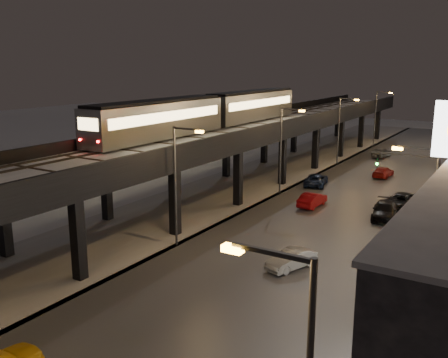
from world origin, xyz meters
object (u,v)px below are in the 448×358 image
Objects in this scene: car_mid_silver at (316,180)px; car_onc_dark at (401,202)px; car_near_white at (312,200)px; car_mid_dark at (383,172)px; car_onc_white at (385,211)px; car_far_white at (381,153)px; car_onc_silver at (291,260)px; subway_train at (212,111)px.

car_onc_dark reaches higher than car_mid_silver.
car_near_white is 8.66m from car_mid_silver.
car_mid_dark is 17.17m from car_onc_white.
car_near_white reaches higher than car_mid_silver.
car_onc_dark is at bearing 112.61° from car_mid_dark.
car_mid_silver is 0.95× the size of car_onc_white.
car_far_white is 44.23m from car_onc_silver.
car_near_white is 29.26m from car_far_white.
car_near_white is 16.55m from car_mid_dark.
subway_train is 14.87m from car_near_white.
subway_train reaches higher than car_onc_silver.
car_onc_dark is at bearing -152.14° from car_near_white.
car_near_white is (12.59, -1.88, -7.69)m from subway_train.
car_onc_dark is (19.95, 1.63, -7.65)m from subway_train.
car_far_white is at bearing -72.81° from car_mid_dark.
car_onc_dark is (4.86, -12.84, 0.10)m from car_mid_dark.
subway_train is at bearing 73.41° from car_far_white.
car_onc_white is at bearing 99.86° from car_onc_silver.
subway_train is 22.30m from car_mid_dark.
subway_train is 7.24× the size of car_onc_white.
car_far_white is at bearing 119.67° from car_onc_dark.
car_onc_silver is 18.42m from car_onc_dark.
car_onc_white is at bearing -179.83° from car_near_white.
car_mid_silver is 23.94m from car_onc_silver.
car_onc_dark is (3.00, 18.17, 0.09)m from car_onc_silver.
car_onc_silver is at bearing -109.53° from car_onc_white.
car_onc_white is (-0.51, -3.78, 0.00)m from car_onc_dark.
car_far_white reaches higher than car_mid_silver.
car_onc_white is at bearing 111.27° from car_far_white.
car_near_white is 0.83× the size of car_onc_white.
car_mid_silver is 1.10× the size of car_far_white.
car_mid_silver is 1.24× the size of car_onc_silver.
car_near_white is at bearing 96.46° from car_mid_silver.
car_onc_silver is (16.95, -16.54, -7.74)m from subway_train.
car_near_white is 8.16m from car_onc_dark.
car_mid_silver reaches higher than car_onc_silver.
car_near_white is at bearing 83.17° from car_mid_dark.
car_mid_dark is 13.36m from car_far_white.
car_far_white is (1.78, 21.06, 0.07)m from car_mid_silver.
subway_train is at bearing 155.37° from car_onc_silver.
car_far_white reaches higher than car_near_white.
car_onc_dark is at bearing 142.85° from car_mid_silver.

